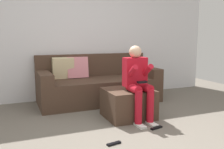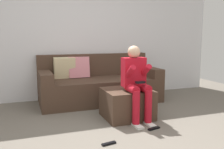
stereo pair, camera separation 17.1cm
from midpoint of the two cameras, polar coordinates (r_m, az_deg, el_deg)
The scene contains 7 objects.
ground_plane at distance 3.13m, azimuth 4.65°, elevation -14.95°, with size 7.91×7.91×0.00m, color #6B6359.
wall_back at distance 5.18m, azimuth -6.61°, elevation 9.97°, with size 6.08×0.10×2.75m, color silver.
couch_sectional at distance 4.87m, azimuth -2.14°, elevation -2.39°, with size 2.28×0.99×0.90m.
ottoman at distance 3.91m, azimuth 4.69°, elevation -6.64°, with size 0.71×0.66×0.45m, color #473326.
person_seated at distance 3.69m, azimuth 6.91°, elevation -1.18°, with size 0.35×0.57×1.12m.
remote_near_ottoman at distance 3.54m, azimuth 10.97°, elevation -12.05°, with size 0.19×0.05×0.02m, color black.
remote_by_storage_bin at distance 3.03m, azimuth 0.94°, elevation -15.55°, with size 0.18×0.05×0.02m, color black.
Camera 2 is at (-1.13, -2.63, 1.25)m, focal length 39.92 mm.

